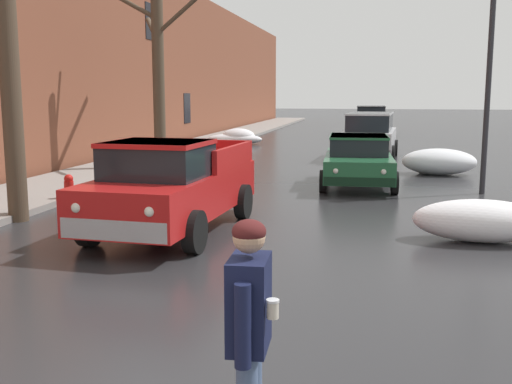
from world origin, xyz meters
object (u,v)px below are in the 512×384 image
at_px(bare_tree_second_along_sidewalk, 7,22).
at_px(sedan_white_parked_far_down_block, 372,130).
at_px(fire_hydrant, 69,189).
at_px(suv_silver_parked_kerbside_mid, 370,134).
at_px(bare_tree_mid_block, 159,65).
at_px(suv_black_queued_behind_truck, 371,120).
at_px(sedan_green_parked_kerbside_close, 358,159).
at_px(pickup_truck_red_approaching_near_lane, 171,186).
at_px(street_lamp_post, 489,77).
at_px(pedestrian_with_coffee, 249,324).

relative_size(bare_tree_second_along_sidewalk, sedan_white_parked_far_down_block, 1.70).
height_order(bare_tree_second_along_sidewalk, fire_hydrant, bare_tree_second_along_sidewalk).
height_order(bare_tree_second_along_sidewalk, suv_silver_parked_kerbside_mid, bare_tree_second_along_sidewalk).
relative_size(sedan_white_parked_far_down_block, fire_hydrant, 6.21).
relative_size(bare_tree_mid_block, suv_black_queued_behind_truck, 1.38).
relative_size(bare_tree_mid_block, sedan_green_parked_kerbside_close, 1.56).
relative_size(pickup_truck_red_approaching_near_lane, suv_silver_parked_kerbside_mid, 1.04).
relative_size(bare_tree_mid_block, street_lamp_post, 1.25).
xyz_separation_m(bare_tree_second_along_sidewalk, street_lamp_post, (9.90, 5.38, -0.98)).
relative_size(pedestrian_with_coffee, fire_hydrant, 2.48).
bearing_deg(bare_tree_mid_block, pickup_truck_red_approaching_near_lane, -68.73).
height_order(fire_hydrant, street_lamp_post, street_lamp_post).
relative_size(suv_black_queued_behind_truck, fire_hydrant, 6.74).
bearing_deg(fire_hydrant, suv_silver_parked_kerbside_mid, 59.63).
bearing_deg(street_lamp_post, sedan_white_parked_far_down_block, 101.13).
xyz_separation_m(bare_tree_mid_block, fire_hydrant, (0.09, -6.48, -3.16)).
bearing_deg(bare_tree_mid_block, suv_silver_parked_kerbside_mid, 36.53).
bearing_deg(bare_tree_second_along_sidewalk, suv_black_queued_behind_truck, 75.99).
bearing_deg(fire_hydrant, bare_tree_mid_block, 90.79).
bearing_deg(suv_silver_parked_kerbside_mid, pedestrian_with_coffee, -91.41).
height_order(bare_tree_mid_block, fire_hydrant, bare_tree_mid_block).
bearing_deg(pickup_truck_red_approaching_near_lane, street_lamp_post, 42.05).
xyz_separation_m(suv_silver_parked_kerbside_mid, suv_black_queued_behind_truck, (-0.14, 13.58, 0.00)).
xyz_separation_m(suv_black_queued_behind_truck, pedestrian_with_coffee, (-0.37, -34.28, 0.05)).
xyz_separation_m(suv_silver_parked_kerbside_mid, pedestrian_with_coffee, (-0.51, -20.70, 0.05)).
height_order(sedan_green_parked_kerbside_close, sedan_white_parked_far_down_block, same).
distance_m(pedestrian_with_coffee, street_lamp_post, 13.24).
bearing_deg(sedan_green_parked_kerbside_close, bare_tree_mid_block, 161.11).
bearing_deg(sedan_green_parked_kerbside_close, bare_tree_second_along_sidewalk, -137.59).
relative_size(suv_silver_parked_kerbside_mid, fire_hydrant, 6.75).
xyz_separation_m(suv_silver_parked_kerbside_mid, street_lamp_post, (3.02, -8.08, 1.99)).
xyz_separation_m(sedan_green_parked_kerbside_close, pedestrian_with_coffee, (-0.30, -13.34, 0.28)).
height_order(bare_tree_second_along_sidewalk, street_lamp_post, bare_tree_second_along_sidewalk).
bearing_deg(sedan_white_parked_far_down_block, suv_silver_parked_kerbside_mid, -90.27).
relative_size(pickup_truck_red_approaching_near_lane, sedan_green_parked_kerbside_close, 1.18).
distance_m(sedan_white_parked_far_down_block, street_lamp_post, 15.62).
height_order(sedan_white_parked_far_down_block, fire_hydrant, sedan_white_parked_far_down_block).
bearing_deg(street_lamp_post, bare_tree_mid_block, 163.12).
bearing_deg(suv_black_queued_behind_truck, street_lamp_post, -81.72).
height_order(pedestrian_with_coffee, street_lamp_post, street_lamp_post).
distance_m(sedan_white_parked_far_down_block, suv_black_queued_behind_truck, 6.50).
distance_m(sedan_white_parked_far_down_block, fire_hydrant, 19.85).
bearing_deg(bare_tree_second_along_sidewalk, fire_hydrant, 86.77).
bearing_deg(pickup_truck_red_approaching_near_lane, pedestrian_with_coffee, -66.73).
distance_m(sedan_white_parked_far_down_block, pedestrian_with_coffee, 27.79).
bearing_deg(street_lamp_post, fire_hydrant, -160.45).
xyz_separation_m(sedan_white_parked_far_down_block, pedestrian_with_coffee, (-0.54, -27.78, 0.28)).
bearing_deg(fire_hydrant, pedestrian_with_coffee, -55.56).
bearing_deg(pickup_truck_red_approaching_near_lane, fire_hydrant, 145.01).
xyz_separation_m(bare_tree_mid_block, suv_silver_parked_kerbside_mid, (6.87, 5.09, -2.53)).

